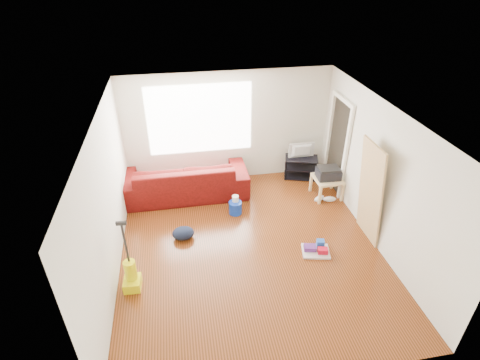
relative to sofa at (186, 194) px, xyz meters
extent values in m
cube|color=#3D2009|center=(1.04, -1.95, 0.00)|extent=(4.50, 5.00, 0.01)
cube|color=white|center=(1.04, -1.95, 2.50)|extent=(4.50, 5.00, 0.01)
cube|color=silver|center=(1.04, 0.55, 1.25)|extent=(4.50, 0.01, 2.50)
cube|color=silver|center=(1.04, -4.45, 1.25)|extent=(4.50, 0.01, 2.50)
cube|color=silver|center=(-1.21, -1.95, 1.25)|extent=(0.01, 5.00, 2.50)
cube|color=silver|center=(3.29, -1.95, 1.25)|extent=(0.01, 5.00, 2.50)
cube|color=white|center=(0.44, 0.53, 1.50)|extent=(2.20, 0.01, 1.50)
cube|color=white|center=(3.25, -0.70, 1.00)|extent=(0.06, 0.08, 2.00)
cube|color=white|center=(3.25, 0.20, 1.00)|extent=(0.06, 0.08, 2.00)
cube|color=white|center=(3.25, -0.25, 2.04)|extent=(0.06, 0.98, 0.08)
cube|color=black|center=(3.28, -0.25, 1.00)|extent=(0.01, 0.86, 1.98)
imported|color=#310805|center=(0.00, 0.00, 0.00)|extent=(2.68, 1.05, 0.78)
cube|color=black|center=(2.69, 0.27, 0.03)|extent=(0.83, 0.61, 0.03)
cube|color=black|center=(2.69, 0.27, 0.26)|extent=(0.83, 0.61, 0.03)
cube|color=black|center=(2.69, 0.27, 0.50)|extent=(0.83, 0.61, 0.03)
cylinder|color=black|center=(2.31, 0.19, 0.25)|extent=(0.03, 0.03, 0.51)
cylinder|color=black|center=(2.41, 0.54, 0.25)|extent=(0.03, 0.03, 0.51)
cylinder|color=black|center=(2.96, 0.00, 0.25)|extent=(0.03, 0.03, 0.51)
cylinder|color=black|center=(3.06, 0.35, 0.25)|extent=(0.03, 0.03, 0.51)
imported|color=black|center=(2.69, 0.27, 0.68)|extent=(0.60, 0.08, 0.34)
cube|color=#D1BC7F|center=(2.99, -0.59, 0.43)|extent=(0.58, 0.58, 0.05)
cube|color=#D1BC7F|center=(2.74, -0.85, 0.20)|extent=(0.05, 0.05, 0.40)
cube|color=#D1BC7F|center=(2.72, -0.35, 0.20)|extent=(0.05, 0.05, 0.40)
cube|color=#D1BC7F|center=(3.25, -0.83, 0.20)|extent=(0.05, 0.05, 0.40)
cube|color=#D1BC7F|center=(3.23, -0.33, 0.20)|extent=(0.05, 0.05, 0.40)
cube|color=black|center=(2.99, -0.59, 0.56)|extent=(0.49, 0.38, 0.20)
cube|color=black|center=(2.99, -0.59, 0.68)|extent=(0.44, 0.34, 0.04)
cylinder|color=#0D31A5|center=(0.95, -0.87, 0.00)|extent=(0.27, 0.27, 0.26)
cylinder|color=white|center=(0.96, -0.83, 0.19)|extent=(0.13, 0.13, 0.12)
cube|color=beige|center=(2.16, -2.26, 0.02)|extent=(0.54, 0.47, 0.04)
cube|color=#B70A23|center=(2.25, -2.34, 0.09)|extent=(0.19, 0.15, 0.09)
cube|color=#4E2169|center=(2.06, -2.22, 0.08)|extent=(0.24, 0.19, 0.08)
cube|color=#1F4FB1|center=(2.27, -2.17, 0.10)|extent=(0.15, 0.14, 0.13)
ellipsoid|color=black|center=(-0.12, -1.46, 0.00)|extent=(0.41, 0.33, 0.22)
ellipsoid|color=silver|center=(2.78, -0.75, 0.06)|extent=(0.30, 0.23, 0.11)
ellipsoid|color=silver|center=(2.99, -0.81, 0.06)|extent=(0.29, 0.15, 0.11)
cube|color=#DAD407|center=(-0.96, -2.53, 0.08)|extent=(0.27, 0.31, 0.17)
cylinder|color=#DAD407|center=(-0.96, -2.48, 0.33)|extent=(0.19, 0.19, 0.33)
cylinder|color=black|center=(-0.96, -2.45, 0.84)|extent=(0.03, 0.03, 0.70)
cube|color=black|center=(-0.96, -2.45, 1.22)|extent=(0.15, 0.04, 0.06)
cube|color=tan|center=(3.17, -1.97, 0.00)|extent=(0.24, 0.76, 1.90)
camera|label=1|loc=(-0.03, -6.92, 4.54)|focal=28.00mm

